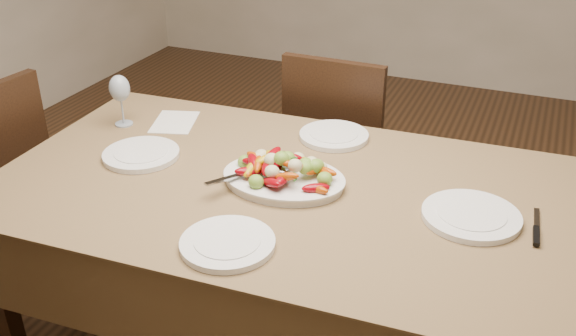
{
  "coord_description": "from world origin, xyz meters",
  "views": [
    {
      "loc": [
        0.68,
        -1.78,
        1.73
      ],
      "look_at": [
        0.01,
        -0.19,
        0.82
      ],
      "focal_mm": 40.0,
      "sensor_mm": 36.0,
      "label": 1
    }
  ],
  "objects_px": {
    "dining_table": "(288,284)",
    "plate_left": "(141,155)",
    "plate_far": "(334,136)",
    "wine_glass": "(121,99)",
    "plate_right": "(471,216)",
    "chair_far": "(345,151)",
    "plate_near": "(228,244)",
    "serving_platter": "(284,181)"
  },
  "relations": [
    {
      "from": "dining_table",
      "to": "plate_right",
      "type": "bearing_deg",
      "value": 2.49
    },
    {
      "from": "plate_far",
      "to": "wine_glass",
      "type": "bearing_deg",
      "value": -166.03
    },
    {
      "from": "chair_far",
      "to": "serving_platter",
      "type": "height_order",
      "value": "chair_far"
    },
    {
      "from": "plate_right",
      "to": "plate_near",
      "type": "bearing_deg",
      "value": -145.93
    },
    {
      "from": "plate_right",
      "to": "plate_near",
      "type": "height_order",
      "value": "same"
    },
    {
      "from": "serving_platter",
      "to": "plate_right",
      "type": "bearing_deg",
      "value": 1.92
    },
    {
      "from": "plate_left",
      "to": "plate_far",
      "type": "bearing_deg",
      "value": 35.43
    },
    {
      "from": "plate_right",
      "to": "plate_near",
      "type": "relative_size",
      "value": 1.09
    },
    {
      "from": "serving_platter",
      "to": "dining_table",
      "type": "bearing_deg",
      "value": -16.9
    },
    {
      "from": "plate_left",
      "to": "plate_near",
      "type": "height_order",
      "value": "same"
    },
    {
      "from": "dining_table",
      "to": "plate_far",
      "type": "xyz_separation_m",
      "value": [
        0.02,
        0.38,
        0.39
      ]
    },
    {
      "from": "chair_far",
      "to": "plate_far",
      "type": "relative_size",
      "value": 3.86
    },
    {
      "from": "plate_right",
      "to": "plate_far",
      "type": "relative_size",
      "value": 1.13
    },
    {
      "from": "plate_left",
      "to": "wine_glass",
      "type": "height_order",
      "value": "wine_glass"
    },
    {
      "from": "plate_left",
      "to": "serving_platter",
      "type": "bearing_deg",
      "value": 1.59
    },
    {
      "from": "chair_far",
      "to": "wine_glass",
      "type": "distance_m",
      "value": 1.01
    },
    {
      "from": "plate_right",
      "to": "wine_glass",
      "type": "distance_m",
      "value": 1.31
    },
    {
      "from": "chair_far",
      "to": "plate_left",
      "type": "relative_size",
      "value": 3.72
    },
    {
      "from": "dining_table",
      "to": "plate_near",
      "type": "height_order",
      "value": "plate_near"
    },
    {
      "from": "chair_far",
      "to": "plate_right",
      "type": "height_order",
      "value": "chair_far"
    },
    {
      "from": "plate_far",
      "to": "plate_near",
      "type": "bearing_deg",
      "value": -92.97
    },
    {
      "from": "serving_platter",
      "to": "plate_far",
      "type": "bearing_deg",
      "value": 84.84
    },
    {
      "from": "plate_right",
      "to": "plate_far",
      "type": "height_order",
      "value": "same"
    },
    {
      "from": "chair_far",
      "to": "serving_platter",
      "type": "xyz_separation_m",
      "value": [
        0.07,
        -0.84,
        0.3
      ]
    },
    {
      "from": "plate_near",
      "to": "wine_glass",
      "type": "height_order",
      "value": "wine_glass"
    },
    {
      "from": "dining_table",
      "to": "plate_left",
      "type": "distance_m",
      "value": 0.66
    },
    {
      "from": "dining_table",
      "to": "serving_platter",
      "type": "relative_size",
      "value": 4.91
    },
    {
      "from": "wine_glass",
      "to": "plate_near",
      "type": "bearing_deg",
      "value": -37.48
    },
    {
      "from": "plate_left",
      "to": "plate_far",
      "type": "relative_size",
      "value": 1.04
    },
    {
      "from": "dining_table",
      "to": "wine_glass",
      "type": "height_order",
      "value": "wine_glass"
    },
    {
      "from": "plate_right",
      "to": "chair_far",
      "type": "bearing_deg",
      "value": 127.52
    },
    {
      "from": "plate_near",
      "to": "dining_table",
      "type": "bearing_deg",
      "value": 86.71
    },
    {
      "from": "serving_platter",
      "to": "plate_right",
      "type": "height_order",
      "value": "serving_platter"
    },
    {
      "from": "serving_platter",
      "to": "plate_left",
      "type": "xyz_separation_m",
      "value": [
        -0.51,
        -0.01,
        -0.0
      ]
    },
    {
      "from": "chair_far",
      "to": "plate_far",
      "type": "xyz_separation_m",
      "value": [
        0.1,
        -0.47,
        0.29
      ]
    },
    {
      "from": "serving_platter",
      "to": "plate_left",
      "type": "bearing_deg",
      "value": -178.41
    },
    {
      "from": "chair_far",
      "to": "plate_left",
      "type": "distance_m",
      "value": 1.01
    },
    {
      "from": "chair_far",
      "to": "plate_near",
      "type": "height_order",
      "value": "chair_far"
    },
    {
      "from": "plate_right",
      "to": "plate_left",
      "type": "bearing_deg",
      "value": -178.24
    },
    {
      "from": "plate_far",
      "to": "wine_glass",
      "type": "height_order",
      "value": "wine_glass"
    },
    {
      "from": "plate_far",
      "to": "dining_table",
      "type": "bearing_deg",
      "value": -92.66
    },
    {
      "from": "plate_right",
      "to": "plate_far",
      "type": "bearing_deg",
      "value": 146.18
    }
  ]
}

